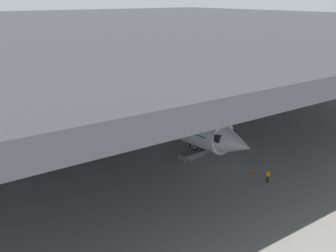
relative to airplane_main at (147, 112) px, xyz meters
name	(u,v)px	position (x,y,z in m)	size (l,w,h in m)	color
ground_plane	(144,137)	(-0.88, -0.46, -3.52)	(110.00, 110.00, 0.00)	gray
hangar_structure	(95,24)	(-0.97, 13.28, 11.75)	(121.00, 99.00, 15.90)	#4C4F54
airplane_main	(147,112)	(0.00, 0.00, 0.00)	(36.71, 38.01, 11.83)	white
boarding_stairs	(193,152)	(0.02, -10.53, -2.78)	(4.35, 1.74, 4.74)	slate
crew_worker_near_nose	(268,175)	(1.92, -21.16, -2.61)	(0.54, 0.30, 1.60)	#232838
crew_worker_by_stairs	(190,141)	(1.79, -7.87, -2.59)	(0.43, 0.41, 1.63)	#232838
traffic_cone_orange	(252,171)	(2.30, -18.55, -3.23)	(0.36, 0.36, 0.60)	black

